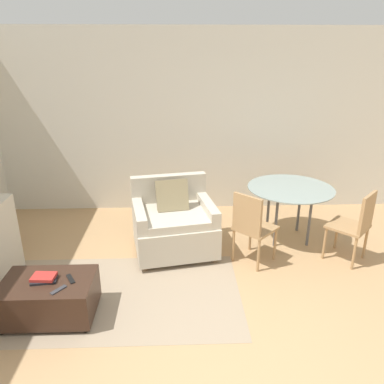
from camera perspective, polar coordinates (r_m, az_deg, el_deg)
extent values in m
plane|color=tan|center=(3.31, 6.02, -26.23)|extent=(20.00, 20.00, 0.00)
cube|color=beige|center=(5.81, 1.80, 10.48)|extent=(12.00, 0.06, 2.75)
cube|color=gray|center=(4.16, -11.21, -15.13)|extent=(2.57, 1.48, 0.00)
cube|color=brown|center=(3.73, -12.52, -20.08)|extent=(2.52, 0.05, 0.00)
cube|color=brown|center=(3.87, -12.04, -18.30)|extent=(2.52, 0.05, 0.00)
cube|color=brown|center=(4.01, -11.61, -16.64)|extent=(2.52, 0.05, 0.00)
cube|color=brown|center=(4.16, -11.21, -15.10)|extent=(2.52, 0.05, 0.00)
cube|color=brown|center=(4.31, -10.84, -13.66)|extent=(2.52, 0.05, 0.00)
cube|color=brown|center=(4.46, -10.50, -12.32)|extent=(2.52, 0.05, 0.00)
cube|color=brown|center=(4.62, -10.19, -11.07)|extent=(2.52, 0.05, 0.00)
cube|color=beige|center=(4.75, -2.69, -6.29)|extent=(1.12, 1.04, 0.39)
cube|color=beige|center=(4.61, -2.67, -3.76)|extent=(0.86, 0.88, 0.10)
cube|color=beige|center=(4.92, -3.57, 0.08)|extent=(0.98, 0.30, 0.46)
cube|color=beige|center=(4.57, -8.05, -3.48)|extent=(0.27, 0.82, 0.20)
cube|color=beige|center=(4.71, 2.38, -2.56)|extent=(0.27, 0.82, 0.20)
cylinder|color=brown|center=(4.50, -7.03, -11.37)|extent=(0.05, 0.05, 0.06)
cylinder|color=brown|center=(4.63, 3.22, -10.24)|extent=(0.05, 0.05, 0.06)
cylinder|color=brown|center=(5.13, -7.91, -7.16)|extent=(0.05, 0.05, 0.06)
cylinder|color=brown|center=(5.24, 1.06, -6.29)|extent=(0.05, 0.05, 0.06)
cube|color=#8E7F5B|center=(4.65, -3.03, -0.51)|extent=(0.42, 0.28, 0.40)
cube|color=#382319|center=(3.94, -20.93, -14.70)|extent=(0.86, 0.57, 0.35)
cylinder|color=black|center=(4.02, -26.99, -18.45)|extent=(0.04, 0.04, 0.04)
cylinder|color=black|center=(3.78, -15.89, -19.51)|extent=(0.04, 0.04, 0.04)
cylinder|color=black|center=(4.36, -24.52, -14.71)|extent=(0.04, 0.04, 0.04)
cylinder|color=black|center=(4.14, -14.42, -15.38)|extent=(0.04, 0.04, 0.04)
cube|color=black|center=(3.85, -21.59, -12.33)|extent=(0.25, 0.18, 0.02)
cube|color=#B72D28|center=(3.85, -21.67, -11.93)|extent=(0.22, 0.17, 0.03)
cube|color=black|center=(3.80, -18.02, -12.46)|extent=(0.12, 0.17, 0.01)
cube|color=#333338|center=(3.68, -19.67, -13.85)|extent=(0.13, 0.15, 0.01)
cylinder|color=#8C9E99|center=(5.06, 14.81, 0.60)|extent=(1.12, 1.12, 0.01)
cylinder|color=#59595B|center=(4.94, 12.69, -4.30)|extent=(0.04, 0.04, 0.72)
cylinder|color=#59595B|center=(5.07, 17.47, -4.13)|extent=(0.04, 0.04, 0.72)
cylinder|color=#59595B|center=(5.33, 11.56, -2.32)|extent=(0.04, 0.04, 0.72)
cylinder|color=#59595B|center=(5.45, 16.02, -2.21)|extent=(0.04, 0.04, 0.72)
cube|color=tan|center=(4.54, 9.62, -5.42)|extent=(0.59, 0.59, 0.03)
cube|color=tan|center=(4.29, 8.40, -3.39)|extent=(0.29, 0.29, 0.45)
cylinder|color=tan|center=(4.69, 12.53, -7.77)|extent=(0.03, 0.03, 0.42)
cylinder|color=tan|center=(4.86, 8.88, -6.48)|extent=(0.03, 0.03, 0.42)
cylinder|color=tan|center=(4.42, 10.09, -9.49)|extent=(0.03, 0.03, 0.42)
cylinder|color=tan|center=(4.60, 6.31, -8.03)|extent=(0.03, 0.03, 0.42)
cube|color=tan|center=(4.88, 22.64, -4.85)|extent=(0.59, 0.59, 0.03)
cube|color=tan|center=(4.74, 25.15, -2.84)|extent=(0.29, 0.29, 0.45)
cylinder|color=tan|center=(5.19, 21.18, -5.90)|extent=(0.03, 0.03, 0.42)
cylinder|color=tan|center=(4.88, 19.53, -7.38)|extent=(0.03, 0.03, 0.42)
cylinder|color=tan|center=(5.09, 24.91, -7.00)|extent=(0.03, 0.03, 0.42)
cylinder|color=tan|center=(4.78, 23.48, -8.59)|extent=(0.03, 0.03, 0.42)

